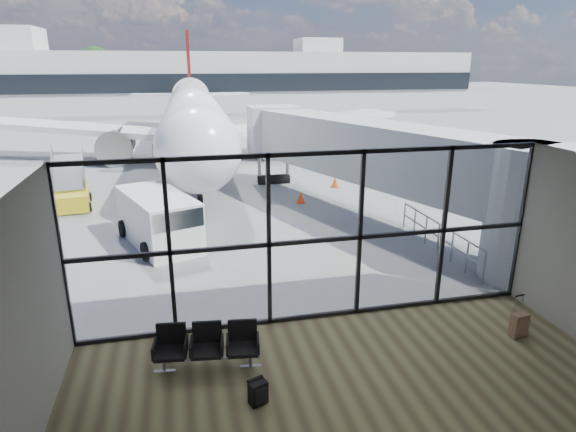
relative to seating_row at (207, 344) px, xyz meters
name	(u,v)px	position (x,y,z in m)	size (l,w,h in m)	color
ground	(209,129)	(2.90, 41.53, -0.57)	(220.00, 220.00, 0.00)	slate
lounge_shell	(399,318)	(2.90, -3.27, 2.08)	(12.02, 8.01, 4.51)	brown
glass_curtain_wall	(315,239)	(2.90, 1.53, 1.68)	(12.10, 0.12, 4.50)	white
jet_bridge	(383,159)	(7.81, 8.61, 2.19)	(8.00, 16.50, 4.33)	#A4A7A9
apron_railing	(439,234)	(8.50, 5.03, 0.15)	(0.06, 5.46, 1.11)	gray
far_terminal	(193,80)	(2.32, 63.50, 3.64)	(80.00, 12.20, 11.00)	#BBBBB6
tree_3	(12,76)	(-24.10, 73.53, 4.06)	(4.95, 4.95, 7.12)	#382619
tree_4	(54,72)	(-18.10, 73.53, 4.69)	(5.61, 5.61, 8.07)	#382619
tree_5	(95,67)	(-12.10, 73.53, 5.31)	(6.27, 6.27, 9.03)	#382619
seating_row	(207,344)	(0.00, 0.00, 0.00)	(2.31, 0.92, 1.03)	gray
backpack	(258,393)	(0.89, -1.51, -0.31)	(0.42, 0.41, 0.54)	black
suitcase	(519,325)	(7.60, -0.51, -0.24)	(0.43, 0.33, 1.09)	#816248
airliner	(193,114)	(0.88, 27.41, 2.37)	(32.40, 37.50, 9.66)	white
service_van	(159,219)	(-1.21, 8.19, 0.41)	(3.31, 4.77, 1.90)	white
belt_loader	(175,150)	(-0.60, 25.64, -0.01)	(1.77, 3.77, 1.67)	black
mobile_stairs	(71,196)	(-5.40, 14.10, -0.03)	(2.04, 3.36, 2.24)	gold
traffic_cone_b	(301,197)	(5.32, 12.39, -0.29)	(0.41, 0.41, 0.59)	#FF410D
traffic_cone_c	(335,182)	(7.90, 14.94, -0.28)	(0.42, 0.42, 0.60)	#D0460A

